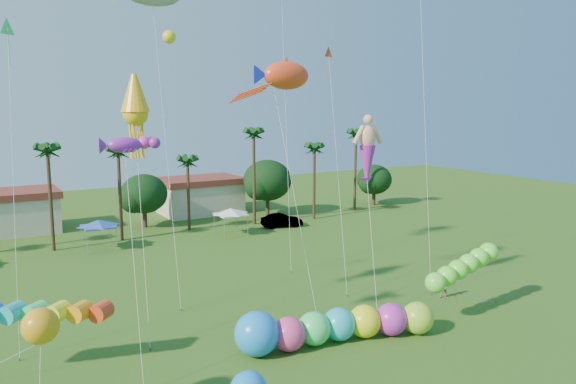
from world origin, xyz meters
TOP-DOWN VIEW (x-y plane):
  - tree_line at (3.57, 44.00)m, footprint 69.46×8.91m
  - buildings_row at (-3.09, 50.00)m, footprint 35.00×7.00m
  - tent_row at (-6.00, 36.33)m, footprint 31.00×4.00m
  - car_b at (15.01, 36.81)m, footprint 5.10×2.78m
  - spectator_b at (13.16, 9.07)m, footprint 1.07×0.98m
  - caterpillar_inflatable at (1.05, 6.80)m, footprint 12.81×4.97m
  - rainbow_tube at (-13.31, 10.92)m, footprint 9.31×4.96m
  - green_worm at (8.66, 5.72)m, footprint 10.75×3.19m
  - orange_ball_kite at (-15.12, 4.91)m, footprint 1.60×1.84m
  - merman_kite at (7.78, 11.97)m, footprint 2.66×4.28m
  - fish_kite at (2.62, 14.64)m, footprint 5.33×6.70m
  - squid_kite at (-7.99, 14.79)m, footprint 2.26×4.55m
  - lobster_kite at (-9.98, 9.88)m, footprint 3.45×4.53m
  - delta_kite_red at (8.30, 17.67)m, footprint 1.86×4.96m
  - delta_kite_green at (-14.49, 17.54)m, footprint 1.57×4.33m

SIDE VIEW (x-z plane):
  - car_b at x=15.01m, z-range 0.00..1.59m
  - spectator_b at x=13.16m, z-range 0.00..1.76m
  - caterpillar_inflatable at x=1.05m, z-range -0.21..2.41m
  - buildings_row at x=-3.09m, z-range 0.00..4.00m
  - tent_row at x=-6.00m, z-range 2.45..3.05m
  - green_worm at x=8.66m, z-range 1.04..4.74m
  - rainbow_tube at x=-13.31m, z-range 1.30..4.94m
  - tree_line at x=3.57m, z-range -1.22..9.78m
  - orange_ball_kite at x=-15.12m, z-range 2.19..8.14m
  - merman_kite at x=7.78m, z-range 4.25..17.50m
  - lobster_kite at x=-9.98m, z-range 5.84..18.74m
  - squid_kite at x=-7.99m, z-range 5.68..22.00m
  - fish_kite at x=2.62m, z-range 7.64..25.12m
  - delta_kite_red at x=8.30m, z-range 8.52..27.48m
  - delta_kite_green at x=-14.49m, z-range 8.79..28.20m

